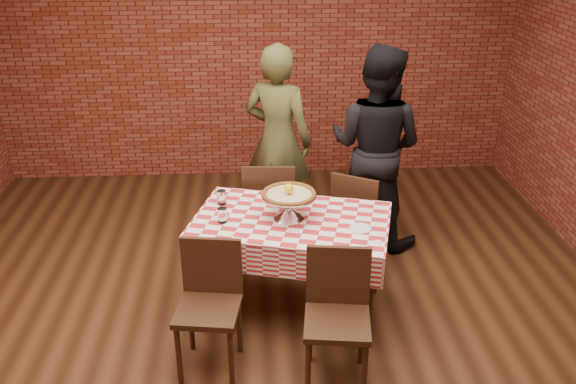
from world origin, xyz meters
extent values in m
plane|color=black|center=(0.00, 0.00, 0.00)|extent=(6.00, 6.00, 0.00)
plane|color=maroon|center=(0.00, 3.00, 1.45)|extent=(5.50, 0.00, 5.50)
cube|color=#36200F|center=(0.19, 0.38, 0.38)|extent=(1.51, 1.13, 0.75)
cylinder|color=beige|center=(0.18, 0.39, 0.94)|extent=(0.44, 0.44, 0.03)
ellipsoid|color=#FFEE11|center=(0.18, 0.39, 0.98)|extent=(0.07, 0.07, 0.08)
cylinder|color=white|center=(-0.29, 0.36, 0.81)|extent=(0.08, 0.08, 0.11)
cylinder|color=white|center=(-0.31, 0.65, 0.81)|extent=(0.08, 0.08, 0.11)
cylinder|color=white|center=(0.65, 0.19, 0.76)|extent=(0.18, 0.18, 0.01)
cube|color=white|center=(0.74, 0.01, 0.76)|extent=(0.06, 0.05, 0.00)
cube|color=white|center=(0.78, 0.11, 0.76)|extent=(0.06, 0.05, 0.00)
cube|color=silver|center=(0.31, 0.65, 0.82)|extent=(0.11, 0.11, 0.13)
imported|color=#494E27|center=(0.16, 1.68, 0.87)|extent=(0.75, 0.65, 1.74)
imported|color=black|center=(1.00, 1.43, 0.88)|extent=(1.08, 1.03, 1.77)
camera|label=1|loc=(-0.08, -3.42, 2.75)|focal=37.89mm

